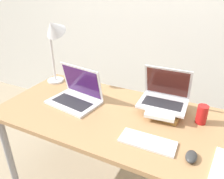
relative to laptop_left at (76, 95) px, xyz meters
name	(u,v)px	position (x,y,z in m)	size (l,w,h in m)	color
wall_back	(169,0)	(0.37, 1.03, 0.58)	(8.00, 0.05, 2.70)	silver
desk	(120,124)	(0.37, -0.03, -0.12)	(1.68, 0.77, 0.72)	#9E754C
laptop_left	(76,95)	(0.00, 0.00, 0.00)	(0.39, 0.30, 0.26)	silver
book_stack	(164,110)	(0.62, 0.11, -0.02)	(0.24, 0.28, 0.06)	olive
laptop_on_books	(164,96)	(0.60, 0.16, 0.06)	(0.32, 0.25, 0.24)	silver
wireless_keyboard	(148,142)	(0.61, -0.21, -0.04)	(0.31, 0.13, 0.01)	silver
mouse	(191,157)	(0.84, -0.23, -0.04)	(0.06, 0.10, 0.03)	#2D2D2D
soda_can	(202,114)	(0.85, 0.12, 0.01)	(0.07, 0.07, 0.12)	red
desk_lamp	(54,35)	(-0.30, 0.18, 0.37)	(0.23, 0.20, 0.57)	silver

